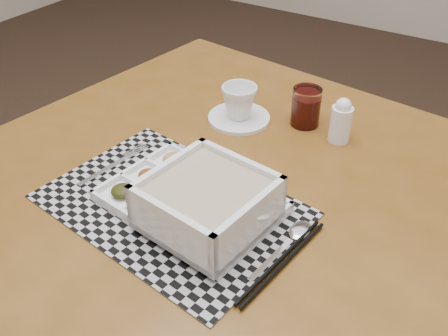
{
  "coord_description": "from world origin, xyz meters",
  "views": [
    {
      "loc": [
        1.13,
        -1.34,
        1.42
      ],
      "look_at": [
        0.73,
        -0.7,
        0.87
      ],
      "focal_mm": 40.0,
      "sensor_mm": 36.0,
      "label": 1
    }
  ],
  "objects_px": {
    "creamer_bottle": "(341,121)",
    "dining_table": "(220,208)",
    "cup": "(239,102)",
    "juice_glass": "(306,108)",
    "serving_tray": "(203,204)"
  },
  "relations": [
    {
      "from": "creamer_bottle",
      "to": "dining_table",
      "type": "bearing_deg",
      "value": -119.95
    },
    {
      "from": "creamer_bottle",
      "to": "cup",
      "type": "bearing_deg",
      "value": -169.47
    },
    {
      "from": "dining_table",
      "to": "juice_glass",
      "type": "bearing_deg",
      "value": 78.91
    },
    {
      "from": "dining_table",
      "to": "serving_tray",
      "type": "bearing_deg",
      "value": -70.42
    },
    {
      "from": "cup",
      "to": "creamer_bottle",
      "type": "height_order",
      "value": "creamer_bottle"
    },
    {
      "from": "cup",
      "to": "creamer_bottle",
      "type": "bearing_deg",
      "value": 10.15
    },
    {
      "from": "serving_tray",
      "to": "creamer_bottle",
      "type": "distance_m",
      "value": 0.41
    },
    {
      "from": "juice_glass",
      "to": "cup",
      "type": "bearing_deg",
      "value": -154.57
    },
    {
      "from": "juice_glass",
      "to": "creamer_bottle",
      "type": "xyz_separation_m",
      "value": [
        0.1,
        -0.02,
        0.01
      ]
    },
    {
      "from": "dining_table",
      "to": "serving_tray",
      "type": "xyz_separation_m",
      "value": [
        0.05,
        -0.13,
        0.12
      ]
    },
    {
      "from": "serving_tray",
      "to": "cup",
      "type": "distance_m",
      "value": 0.37
    },
    {
      "from": "juice_glass",
      "to": "serving_tray",
      "type": "bearing_deg",
      "value": -91.34
    },
    {
      "from": "dining_table",
      "to": "cup",
      "type": "xyz_separation_m",
      "value": [
        -0.09,
        0.22,
        0.13
      ]
    },
    {
      "from": "serving_tray",
      "to": "cup",
      "type": "xyz_separation_m",
      "value": [
        -0.13,
        0.35,
        0.01
      ]
    },
    {
      "from": "dining_table",
      "to": "serving_tray",
      "type": "relative_size",
      "value": 3.46
    }
  ]
}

